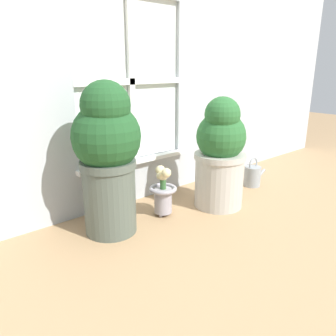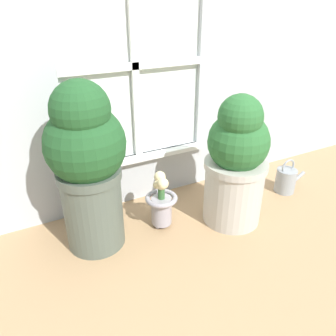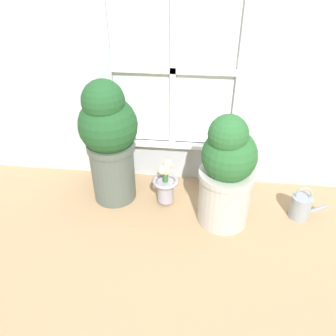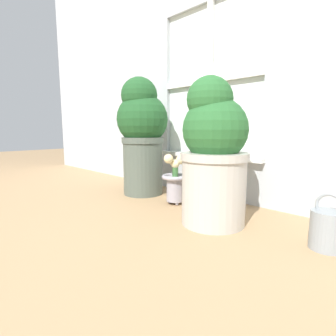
{
  "view_description": "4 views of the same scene",
  "coord_description": "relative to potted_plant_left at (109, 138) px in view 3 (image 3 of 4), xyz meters",
  "views": [
    {
      "loc": [
        -1.12,
        -1.11,
        0.83
      ],
      "look_at": [
        0.0,
        0.21,
        0.29
      ],
      "focal_mm": 35.0,
      "sensor_mm": 36.0,
      "label": 1
    },
    {
      "loc": [
        -0.61,
        -0.98,
        1.04
      ],
      "look_at": [
        0.03,
        0.24,
        0.32
      ],
      "focal_mm": 35.0,
      "sensor_mm": 36.0,
      "label": 2
    },
    {
      "loc": [
        0.19,
        -1.36,
        1.33
      ],
      "look_at": [
        0.01,
        0.21,
        0.28
      ],
      "focal_mm": 35.0,
      "sensor_mm": 36.0,
      "label": 3
    },
    {
      "loc": [
        1.03,
        -0.86,
        0.44
      ],
      "look_at": [
        -0.05,
        0.22,
        0.21
      ],
      "focal_mm": 28.0,
      "sensor_mm": 36.0,
      "label": 4
    }
  ],
  "objects": [
    {
      "name": "ground_plane",
      "position": [
        0.34,
        -0.26,
        -0.42
      ],
      "size": [
        10.0,
        10.0,
        0.0
      ],
      "primitive_type": "plane",
      "color": "tan"
    },
    {
      "name": "watering_can",
      "position": [
        1.14,
        -0.07,
        -0.35
      ],
      "size": [
        0.21,
        0.12,
        0.21
      ],
      "color": "gray",
      "rests_on": "ground_plane"
    },
    {
      "name": "potted_plant_left",
      "position": [
        0.0,
        0.0,
        0.0
      ],
      "size": [
        0.34,
        0.34,
        0.78
      ],
      "color": "#4C564C",
      "rests_on": "ground_plane"
    },
    {
      "name": "potted_plant_right",
      "position": [
        0.68,
        -0.14,
        -0.09
      ],
      "size": [
        0.31,
        0.31,
        0.67
      ],
      "color": "#B7B2A8",
      "rests_on": "ground_plane"
    },
    {
      "name": "flower_vase",
      "position": [
        0.33,
        -0.03,
        -0.28
      ],
      "size": [
        0.16,
        0.16,
        0.3
      ],
      "color": "#99939E",
      "rests_on": "ground_plane"
    }
  ]
}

